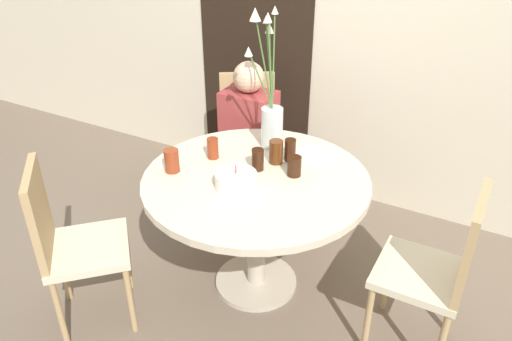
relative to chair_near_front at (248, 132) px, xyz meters
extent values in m
plane|color=#6B5B4C|center=(0.51, -0.82, -0.53)|extent=(16.00, 16.00, 0.00)
cube|color=beige|center=(0.51, 0.41, 0.77)|extent=(8.00, 0.05, 2.60)
cube|color=black|center=(-0.15, 0.38, 0.50)|extent=(0.90, 0.01, 2.05)
cylinder|color=beige|center=(0.51, -0.82, 0.18)|extent=(1.19, 1.19, 0.04)
cylinder|color=#B7AD99|center=(0.51, -0.82, -0.17)|extent=(0.10, 0.10, 0.66)
cylinder|color=#B7AD99|center=(0.51, -0.82, -0.51)|extent=(0.47, 0.47, 0.03)
cube|color=beige|center=(0.04, -0.07, -0.08)|extent=(0.55, 0.55, 0.04)
cube|color=tan|center=(-0.05, 0.09, 0.17)|extent=(0.34, 0.23, 0.46)
cylinder|color=tan|center=(-0.01, -0.30, -0.31)|extent=(0.03, 0.03, 0.43)
cylinder|color=tan|center=(0.28, -0.12, -0.31)|extent=(0.03, 0.03, 0.43)
cylinder|color=tan|center=(-0.19, -0.01, -0.31)|extent=(0.03, 0.03, 0.43)
cylinder|color=tan|center=(0.10, 0.17, -0.31)|extent=(0.03, 0.03, 0.43)
cube|color=beige|center=(-0.12, -1.43, -0.08)|extent=(0.57, 0.57, 0.04)
cube|color=tan|center=(-0.25, -1.56, 0.17)|extent=(0.29, 0.30, 0.46)
cylinder|color=tan|center=(0.12, -1.44, -0.31)|extent=(0.03, 0.03, 0.43)
cylinder|color=tan|center=(-0.12, -1.19, -0.31)|extent=(0.03, 0.03, 0.43)
cylinder|color=tan|center=(-0.13, -1.67, -0.31)|extent=(0.03, 0.03, 0.43)
cylinder|color=tan|center=(-0.36, -1.43, -0.31)|extent=(0.03, 0.03, 0.43)
cube|color=beige|center=(1.39, -0.82, -0.08)|extent=(0.40, 0.40, 0.04)
cube|color=tan|center=(1.57, -0.82, 0.17)|extent=(0.04, 0.38, 0.46)
cylinder|color=tan|center=(1.22, -0.65, -0.31)|extent=(0.03, 0.03, 0.43)
cylinder|color=tan|center=(1.22, -0.99, -0.31)|extent=(0.03, 0.03, 0.43)
cylinder|color=tan|center=(1.56, -0.65, -0.31)|extent=(0.03, 0.03, 0.43)
cylinder|color=white|center=(0.47, -0.95, 0.24)|extent=(0.21, 0.21, 0.08)
cylinder|color=#E54C4C|center=(0.47, -0.95, 0.30)|extent=(0.01, 0.01, 0.04)
cylinder|color=silver|center=(0.42, -0.46, 0.32)|extent=(0.12, 0.12, 0.23)
cylinder|color=#4C7538|center=(0.39, -0.44, 0.67)|extent=(0.06, 0.04, 0.49)
cone|color=silver|center=(0.36, -0.42, 0.92)|extent=(0.05, 0.05, 0.05)
cylinder|color=#4C7538|center=(0.38, -0.40, 0.64)|extent=(0.08, 0.11, 0.42)
cone|color=silver|center=(0.34, -0.35, 0.84)|extent=(0.05, 0.05, 0.05)
cylinder|color=#4C7538|center=(0.41, -0.43, 0.69)|extent=(0.03, 0.06, 0.53)
cone|color=silver|center=(0.40, -0.40, 0.96)|extent=(0.04, 0.04, 0.04)
cylinder|color=#4C7538|center=(0.38, -0.43, 0.67)|extent=(0.08, 0.07, 0.47)
cone|color=silver|center=(0.34, -0.40, 0.90)|extent=(0.04, 0.04, 0.04)
cylinder|color=#4C7538|center=(0.39, -0.50, 0.69)|extent=(0.07, 0.10, 0.53)
cone|color=silver|center=(0.36, -0.54, 0.96)|extent=(0.06, 0.06, 0.07)
cylinder|color=#4C7538|center=(0.36, -0.49, 0.60)|extent=(0.12, 0.08, 0.33)
cone|color=silver|center=(0.31, -0.53, 0.76)|extent=(0.05, 0.05, 0.05)
cylinder|color=white|center=(0.68, -0.45, 0.20)|extent=(0.21, 0.21, 0.01)
cylinder|color=#33190C|center=(0.48, -0.74, 0.26)|extent=(0.06, 0.06, 0.12)
cylinder|color=#51280F|center=(0.53, -0.62, 0.26)|extent=(0.08, 0.08, 0.13)
cylinder|color=maroon|center=(0.09, -0.97, 0.26)|extent=(0.08, 0.08, 0.12)
cylinder|color=#33190C|center=(0.67, -0.70, 0.25)|extent=(0.07, 0.07, 0.11)
cylinder|color=maroon|center=(0.20, -0.74, 0.26)|extent=(0.06, 0.06, 0.12)
cylinder|color=#33190C|center=(0.58, -0.57, 0.26)|extent=(0.06, 0.06, 0.13)
cube|color=#383333|center=(0.08, -0.14, -0.29)|extent=(0.31, 0.24, 0.47)
cube|color=#993838|center=(0.08, -0.14, 0.15)|extent=(0.34, 0.24, 0.42)
sphere|color=#D1A889|center=(0.08, -0.14, 0.46)|extent=(0.20, 0.20, 0.20)
camera|label=1|loc=(1.57, -2.77, 1.52)|focal=35.00mm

